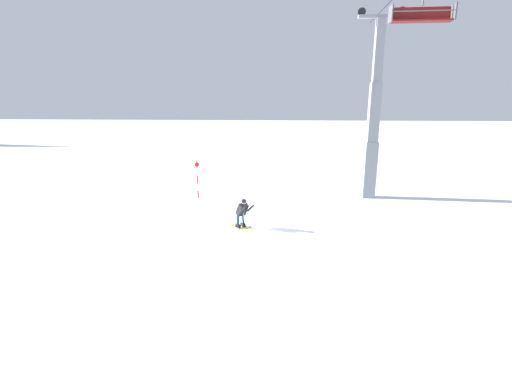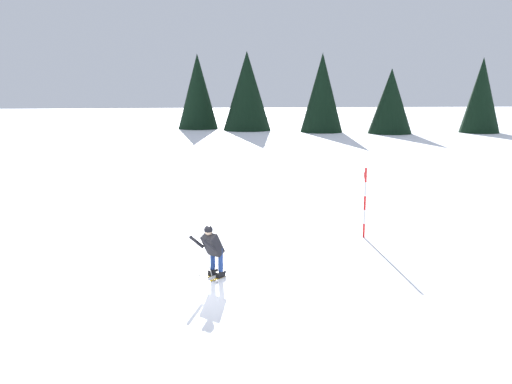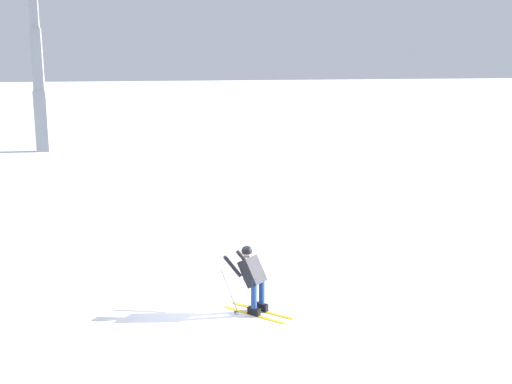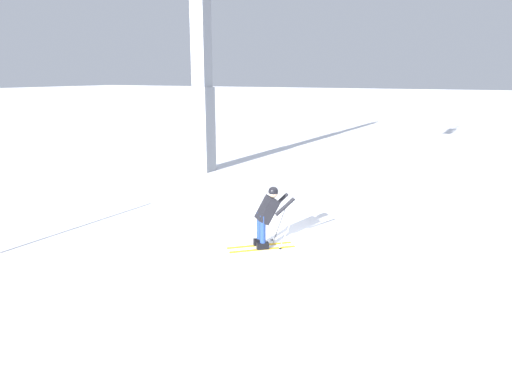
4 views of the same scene
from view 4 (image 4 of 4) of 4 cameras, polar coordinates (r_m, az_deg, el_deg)
name	(u,v)px [view 4 (image 4 of 4)]	position (r m, az deg, el deg)	size (l,w,h in m)	color
ground_plane	(301,238)	(12.35, 5.30, -5.31)	(260.00, 260.00, 0.00)	white
skier_carving_main	(268,213)	(11.40, 1.36, -2.47)	(1.51, 1.46, 1.58)	yellow
lift_tower_near	(202,59)	(20.43, -6.37, 15.19)	(0.74, 2.65, 10.99)	gray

